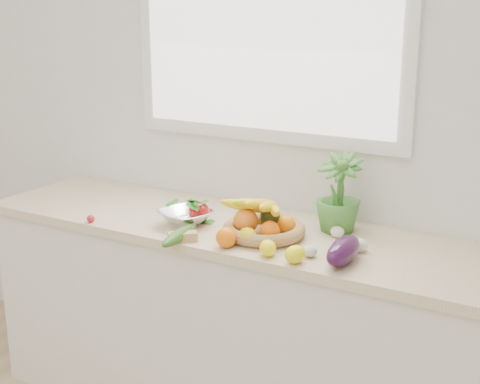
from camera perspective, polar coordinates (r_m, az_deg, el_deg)
The scene contains 20 objects.
back_wall at distance 2.92m, azimuth 2.31°, elevation 7.28°, with size 4.50×0.02×2.70m, color white.
counter_cabinet at distance 2.96m, azimuth -0.66°, elevation -11.41°, with size 2.20×0.58×0.86m, color silver.
countertop at distance 2.78m, azimuth -0.69°, elevation -3.14°, with size 2.24×0.62×0.04m, color beige.
window_frame at distance 2.88m, azimuth 2.26°, elevation 15.14°, with size 1.30×0.03×1.10m, color white.
window_pane at distance 2.86m, azimuth 2.06°, elevation 15.14°, with size 1.18×0.01×0.98m, color white.
orange_loose at distance 2.50m, azimuth -1.19°, elevation -3.91°, with size 0.08×0.08×0.08m, color orange.
lemon_a at distance 2.42m, azimuth 2.38°, elevation -4.80°, with size 0.06×0.08×0.06m, color #FFF00D.
lemon_b at distance 2.36m, azimuth 4.71°, elevation -5.34°, with size 0.06×0.08×0.06m, color #FFFA0D.
lemon_c at distance 2.52m, azimuth 0.68°, elevation -3.84°, with size 0.07×0.09×0.07m, color #DCC20B.
apple at distance 2.79m, azimuth -3.51°, elevation -1.70°, with size 0.09×0.09×0.09m, color #AB0E0D.
ginger at distance 2.58m, azimuth -4.91°, elevation -3.83°, with size 0.11×0.05×0.04m, color tan.
garlic_a at distance 2.50m, azimuth 10.19°, elevation -4.48°, with size 0.06×0.06×0.05m, color white.
garlic_b at distance 2.64m, azimuth 8.30°, elevation -3.38°, with size 0.05×0.05×0.05m, color white.
garlic_c at distance 2.43m, azimuth 6.00°, elevation -5.04°, with size 0.05×0.05×0.04m, color beige.
eggplant at distance 2.38m, azimuth 8.82°, elevation -4.97°, with size 0.09×0.23×0.09m, color #310E34.
cucumber at distance 2.58m, azimuth -5.19°, elevation -3.69°, with size 0.05×0.27×0.05m, color #205719.
radish at distance 2.85m, azimuth -12.62°, elevation -2.25°, with size 0.03×0.03×0.03m, color red.
potted_herb at distance 2.68m, azimuth 8.43°, elevation -0.12°, with size 0.18×0.18×0.33m, color #3F7E2E.
fruit_basket at distance 2.62m, azimuth 1.99°, elevation -2.76°, with size 0.37×0.37×0.18m.
colander_with_spinach at distance 2.75m, azimuth -4.68°, elevation -1.76°, with size 0.26×0.26×0.11m.
Camera 1 is at (1.35, -0.31, 1.78)m, focal length 50.00 mm.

